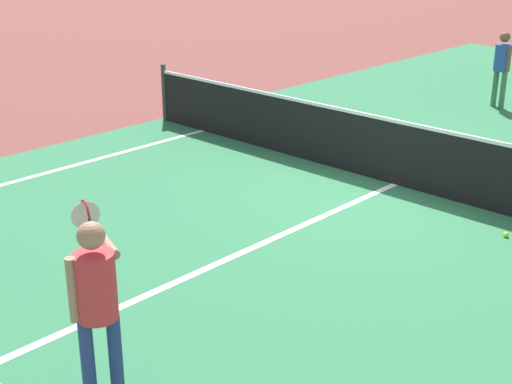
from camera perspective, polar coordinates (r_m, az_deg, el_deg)
ground_plane at (r=10.75m, az=10.83°, el=0.60°), size 60.00×60.00×0.00m
court_surface_inbounds at (r=10.75m, az=10.83°, el=0.60°), size 10.62×24.40×0.00m
line_center_service at (r=8.41m, az=-1.26°, el=-4.83°), size 0.10×6.40×0.01m
net at (r=10.59m, az=11.00°, el=3.10°), size 10.42×0.09×1.07m
player_near at (r=5.70m, az=-12.45°, el=-7.74°), size 1.06×0.77×1.56m
player_far at (r=15.53m, az=18.72°, el=9.61°), size 0.40×0.32×1.52m
tennis_ball_near_net at (r=9.33m, az=19.00°, el=-3.17°), size 0.07×0.07×0.07m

